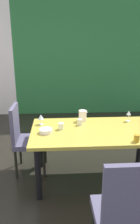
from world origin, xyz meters
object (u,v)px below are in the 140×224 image
cup_near_shelf (61,126)px  wine_glass_east (41,117)px  chair_left_far (24,136)px  pitcher_corner (83,116)px  serving_bowl_right (46,131)px  cup_center (80,122)px  cup_north (137,138)px  wine_glass_front (129,113)px  chair_head_near (125,212)px  dining_table (97,136)px

cup_near_shelf → wine_glass_east: bearing=144.7°
chair_left_far → pitcher_corner: 0.87m
serving_bowl_right → cup_center: size_ratio=1.94×
serving_bowl_right → pitcher_corner: bearing=38.4°
serving_bowl_right → cup_center: bearing=27.9°
wine_glass_east → chair_left_far: bearing=172.0°
serving_bowl_right → cup_near_shelf: cup_near_shelf is taller
wine_glass_east → cup_north: bearing=-28.5°
cup_center → chair_left_far: bearing=173.3°
serving_bowl_right → pitcher_corner: pitcher_corner is taller
cup_north → cup_near_shelf: bearing=153.9°
wine_glass_front → cup_near_shelf: bearing=-165.6°
wine_glass_east → cup_center: wine_glass_east is taller
chair_head_near → cup_center: size_ratio=12.73×
cup_north → cup_near_shelf: 0.94m
chair_head_near → wine_glass_front: (0.50, 1.53, 0.28)m
chair_head_near → cup_north: size_ratio=12.78×
wine_glass_front → serving_bowl_right: bearing=-163.1°
cup_near_shelf → chair_left_far: bearing=156.4°
wine_glass_front → wine_glass_east: bearing=-177.4°
wine_glass_east → pitcher_corner: 0.59m
dining_table → cup_center: 0.29m
pitcher_corner → chair_left_far: bearing=-174.9°
cup_north → chair_head_near: bearing=-113.8°
wine_glass_front → chair_head_near: bearing=-108.1°
dining_table → cup_center: bearing=139.1°
chair_head_near → pitcher_corner: chair_head_near is taller
wine_glass_east → cup_near_shelf: wine_glass_east is taller
cup_center → cup_north: 0.80m
cup_near_shelf → cup_north: bearing=-26.1°
pitcher_corner → wine_glass_east: bearing=-169.5°
wine_glass_front → serving_bowl_right: size_ratio=0.97×
wine_glass_east → pitcher_corner: (0.58, 0.11, -0.02)m
chair_left_far → wine_glass_east: chair_left_far is taller
serving_bowl_right → chair_head_near: bearing=-61.4°
serving_bowl_right → cup_north: 1.08m
wine_glass_front → cup_north: (-0.12, -0.66, -0.07)m
wine_glass_front → serving_bowl_right: (-1.15, -0.35, -0.09)m
cup_north → pitcher_corner: pitcher_corner is taller
cup_near_shelf → pitcher_corner: pitcher_corner is taller
cup_near_shelf → chair_head_near: bearing=-70.5°
chair_left_far → wine_glass_east: (0.24, -0.03, 0.29)m
wine_glass_east → cup_north: (1.11, -0.60, -0.06)m
dining_table → chair_head_near: chair_head_near is taller
chair_left_far → wine_glass_front: bearing=90.9°
serving_bowl_right → cup_north: cup_north is taller
serving_bowl_right → cup_center: (0.45, 0.24, 0.01)m
wine_glass_east → cup_near_shelf: bearing=-35.3°
dining_table → wine_glass_east: wine_glass_east is taller
dining_table → cup_center: cup_center is taller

